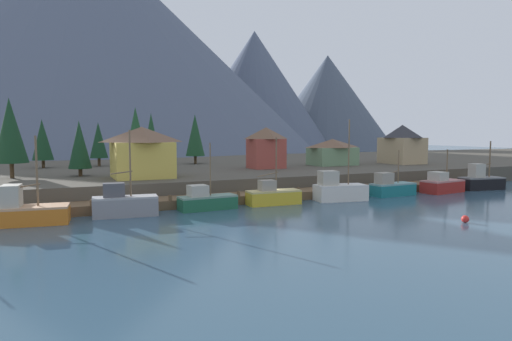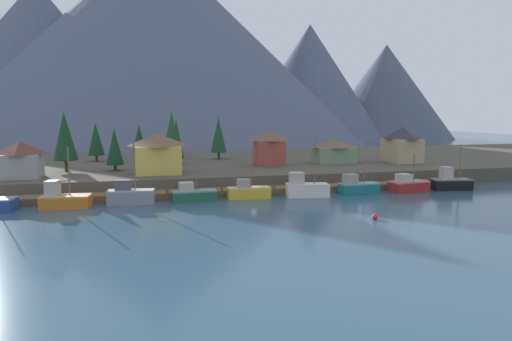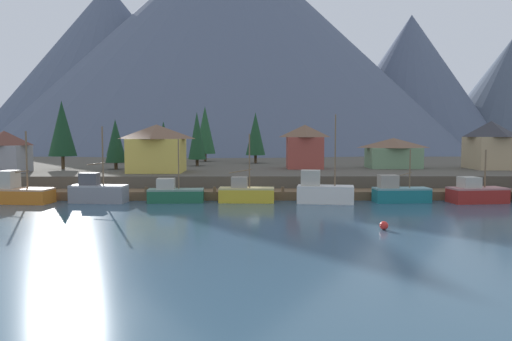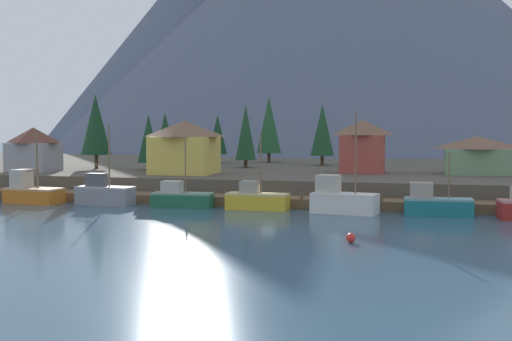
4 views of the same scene
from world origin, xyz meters
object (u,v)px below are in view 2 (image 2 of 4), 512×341
object	(u,v)px
fishing_boat_green	(193,194)
house_grey	(21,159)
house_yellow	(158,153)
conifer_near_left	(96,139)
fishing_boat_grey	(130,195)
fishing_boat_black	(450,182)
channel_buoy	(375,217)
fishing_boat_white	(306,188)
fishing_boat_red	(408,185)
fishing_boat_orange	(64,199)
house_red	(269,148)
conifer_near_right	(172,131)
conifer_mid_right	(176,139)
conifer_mid_left	(115,147)
conifer_back_left	(219,135)
conifer_centre	(139,139)
house_green	(334,151)
conifer_back_right	(65,136)
fishing_boat_teal	(358,187)
fishing_boat_yellow	(248,191)
house_tan	(402,144)

from	to	relation	value
fishing_boat_green	house_grey	bearing A→B (deg)	151.09
house_yellow	conifer_near_left	size ratio (longest dim) A/B	0.96
fishing_boat_grey	fishing_boat_black	distance (m)	50.67
channel_buoy	fishing_boat_white	bearing A→B (deg)	99.42
fishing_boat_grey	fishing_boat_black	size ratio (longest dim) A/B	1.22
fishing_boat_black	fishing_boat_red	bearing A→B (deg)	-170.72
fishing_boat_orange	house_red	distance (m)	39.79
conifer_near_right	conifer_mid_right	bearing A→B (deg)	-90.10
fishing_boat_white	house_red	world-z (taller)	fishing_boat_white
conifer_near_right	fishing_boat_orange	bearing A→B (deg)	-112.29
channel_buoy	house_grey	bearing A→B (deg)	146.87
conifer_mid_left	conifer_back_left	bearing A→B (deg)	37.39
fishing_boat_grey	channel_buoy	size ratio (longest dim) A/B	12.30
conifer_centre	house_yellow	bearing A→B (deg)	-82.41
fishing_boat_red	house_yellow	world-z (taller)	house_yellow
fishing_boat_black	house_green	world-z (taller)	house_green
fishing_boat_green	conifer_back_left	world-z (taller)	conifer_back_left
conifer_back_right	house_red	bearing A→B (deg)	0.86
fishing_boat_teal	conifer_mid_right	distance (m)	37.69
fishing_boat_yellow	conifer_mid_right	xyz separation A→B (m)	(-8.39, 26.48, 6.47)
conifer_near_right	conifer_back_right	size ratio (longest dim) A/B	1.04
fishing_boat_yellow	conifer_near_left	xyz separation A→B (m)	(-24.30, 35.62, 6.10)
fishing_boat_grey	conifer_mid_right	distance (m)	28.69
conifer_mid_right	fishing_boat_white	bearing A→B (deg)	-57.77
fishing_boat_grey	conifer_near_right	size ratio (longest dim) A/B	0.81
fishing_boat_teal	house_red	size ratio (longest dim) A/B	0.96
house_tan	fishing_boat_green	bearing A→B (deg)	-157.26
fishing_boat_green	house_tan	bearing A→B (deg)	19.92
fishing_boat_yellow	fishing_boat_white	xyz separation A→B (m)	(8.72, -0.65, 0.28)
conifer_near_right	conifer_near_left	bearing A→B (deg)	-162.49
house_green	conifer_centre	distance (m)	41.02
house_red	channel_buoy	bearing A→B (deg)	-85.77
fishing_boat_black	conifer_near_right	xyz separation A→B (m)	(-42.26, 41.22, 7.32)
fishing_boat_yellow	fishing_boat_red	xyz separation A→B (m)	(26.09, -0.62, 0.04)
house_green	fishing_boat_orange	bearing A→B (deg)	-155.78
conifer_near_right	fishing_boat_white	bearing A→B (deg)	-67.53
fishing_boat_red	house_green	bearing A→B (deg)	91.88
fishing_boat_green	conifer_mid_right	xyz separation A→B (m)	(-0.25, 26.53, 6.50)
conifer_back_right	conifer_centre	distance (m)	20.89
fishing_boat_green	conifer_mid_left	bearing A→B (deg)	119.23
fishing_boat_green	fishing_boat_teal	size ratio (longest dim) A/B	1.13
house_tan	fishing_boat_grey	bearing A→B (deg)	-160.47
fishing_boat_teal	conifer_back_right	distance (m)	49.72
house_green	fishing_boat_yellow	bearing A→B (deg)	-137.22
house_grey	conifer_mid_right	xyz separation A→B (m)	(24.81, 14.25, 2.08)
conifer_near_left	house_yellow	bearing A→B (deg)	-62.66
fishing_boat_red	fishing_boat_yellow	bearing A→B (deg)	171.35
fishing_boat_green	fishing_boat_white	size ratio (longest dim) A/B	0.73
fishing_boat_yellow	house_yellow	world-z (taller)	house_yellow
fishing_boat_black	house_green	size ratio (longest dim) A/B	0.87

